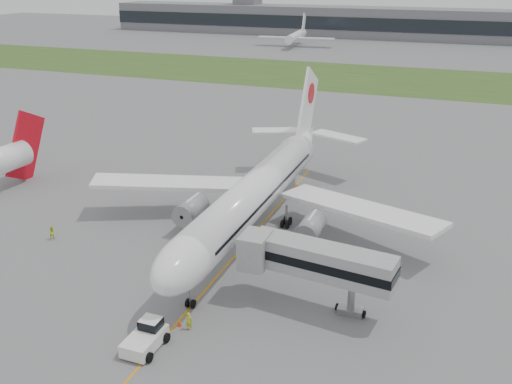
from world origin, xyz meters
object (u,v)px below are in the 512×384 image
at_px(airliner, 258,189).
at_px(ground_crew_near, 189,321).
at_px(jet_bridge, 312,260).
at_px(neighbor_aircraft, 5,158).
at_px(pushback_tug, 146,336).

relative_size(airliner, ground_crew_near, 28.95).
height_order(airliner, jet_bridge, airliner).
distance_m(jet_bridge, neighbor_aircraft, 55.84).
relative_size(airliner, neighbor_aircraft, 3.68).
xyz_separation_m(pushback_tug, jet_bridge, (12.21, 11.56, 4.27)).
distance_m(airliner, jet_bridge, 19.19).
bearing_deg(airliner, neighbor_aircraft, 178.84).
bearing_deg(jet_bridge, ground_crew_near, -133.74).
bearing_deg(ground_crew_near, neighbor_aircraft, -37.65).
bearing_deg(airliner, pushback_tug, -91.83).
bearing_deg(ground_crew_near, pushback_tug, 47.88).
distance_m(pushback_tug, neighbor_aircraft, 49.87).
xyz_separation_m(airliner, pushback_tug, (-0.86, -27.03, -4.58)).
bearing_deg(airliner, ground_crew_near, -86.14).
relative_size(pushback_tug, neighbor_aircraft, 0.31).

